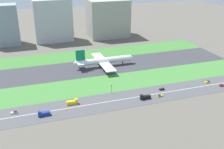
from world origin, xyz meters
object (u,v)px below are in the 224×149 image
at_px(car_4, 162,89).
at_px(office_tower, 108,18).
at_px(car_1, 160,96).
at_px(traffic_light, 112,88).
at_px(car_5, 222,85).
at_px(hangar_building, 53,20).
at_px(terminal_building, 4,25).
at_px(truck_1, 44,114).
at_px(car_3, 14,112).
at_px(truck_2, 72,102).
at_px(fuel_tank_west, 63,27).
at_px(truck_0, 145,97).
at_px(car_0, 208,82).
at_px(airliner, 103,61).

height_order(car_4, office_tower, office_tower).
bearing_deg(office_tower, car_1, -95.49).
bearing_deg(traffic_light, car_5, -10.81).
bearing_deg(car_4, hangar_building, 109.67).
distance_m(car_4, terminal_building, 223.09).
distance_m(truck_1, terminal_building, 195.61).
height_order(car_3, truck_2, truck_2).
xyz_separation_m(terminal_building, fuel_tank_west, (81.09, 45.00, -18.21)).
bearing_deg(car_4, truck_2, -180.00).
relative_size(truck_0, car_3, 1.91).
relative_size(car_1, car_0, 1.00).
bearing_deg(car_0, truck_0, -171.36).
bearing_deg(traffic_light, hangar_building, 97.56).
bearing_deg(car_4, airliner, 114.32).
height_order(terminal_building, office_tower, office_tower).
xyz_separation_m(car_1, office_tower, (18.44, 192.00, 24.74)).
relative_size(car_1, hangar_building, 0.08).
distance_m(truck_0, hangar_building, 198.81).
bearing_deg(car_0, truck_1, -176.01).
distance_m(car_0, traffic_light, 87.80).
bearing_deg(airliner, truck_2, -123.48).
relative_size(truck_1, hangar_building, 0.15).
xyz_separation_m(car_1, terminal_building, (-119.10, 192.00, 24.51)).
relative_size(airliner, car_1, 14.77).
relative_size(car_3, terminal_building, 0.09).
bearing_deg(fuel_tank_west, car_5, -67.57).
distance_m(airliner, traffic_light, 61.08).
distance_m(car_1, terminal_building, 227.27).
height_order(car_0, fuel_tank_west, fuel_tank_west).
height_order(car_4, hangar_building, hangar_building).
bearing_deg(car_0, office_tower, 100.74).
bearing_deg(car_0, traffic_light, 174.77).
xyz_separation_m(car_4, office_tower, (10.88, 182.00, 24.74)).
relative_size(car_0, terminal_building, 0.09).
bearing_deg(car_3, terminal_building, 92.93).
relative_size(car_4, office_tower, 0.08).
xyz_separation_m(car_5, traffic_light, (-94.25, 17.99, 3.37)).
distance_m(car_1, car_0, 53.88).
bearing_deg(hangar_building, truck_1, -99.67).
bearing_deg(truck_2, car_0, 0.00).
distance_m(truck_2, traffic_light, 34.76).
relative_size(car_0, office_tower, 0.08).
xyz_separation_m(car_1, truck_1, (-90.24, -0.00, 0.75)).
distance_m(terminal_building, office_tower, 137.54).
bearing_deg(car_3, car_0, 0.00).
relative_size(airliner, car_4, 14.77).
distance_m(traffic_light, terminal_building, 194.67).
relative_size(traffic_light, terminal_building, 0.14).
distance_m(car_4, fuel_tank_west, 231.61).
bearing_deg(fuel_tank_west, car_1, -80.89).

